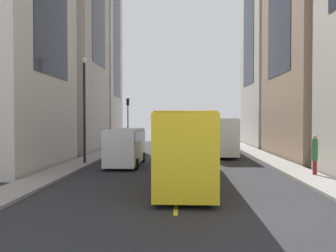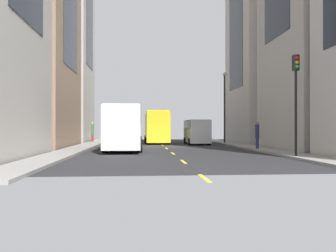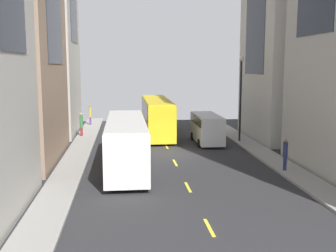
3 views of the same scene
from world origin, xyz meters
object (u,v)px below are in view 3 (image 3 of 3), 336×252
object	(u,v)px
pedestrian_crossing_mid	(285,153)
pedestrian_crossing_near	(81,124)
city_bus_white	(126,139)
streetcar_yellow	(157,114)
pedestrian_walking_far	(90,114)
delivery_van_white	(207,126)

from	to	relation	value
pedestrian_crossing_mid	pedestrian_crossing_near	distance (m)	20.77
city_bus_white	streetcar_yellow	distance (m)	13.77
city_bus_white	pedestrian_crossing_near	world-z (taller)	city_bus_white
pedestrian_crossing_near	pedestrian_walking_far	xyz separation A→B (m)	(0.25, 7.53, 0.03)
city_bus_white	pedestrian_crossing_mid	world-z (taller)	city_bus_white
city_bus_white	delivery_van_white	bearing A→B (deg)	49.40
city_bus_white	pedestrian_walking_far	size ratio (longest dim) A/B	5.16
city_bus_white	pedestrian_walking_far	world-z (taller)	city_bus_white
pedestrian_crossing_near	streetcar_yellow	bearing A→B (deg)	-65.29
pedestrian_crossing_mid	city_bus_white	bearing A→B (deg)	-134.73
city_bus_white	pedestrian_crossing_mid	bearing A→B (deg)	-11.85
pedestrian_walking_far	pedestrian_crossing_mid	bearing A→B (deg)	120.82
streetcar_yellow	delivery_van_white	xyz separation A→B (m)	(4.11, -4.94, -0.61)
streetcar_yellow	pedestrian_crossing_near	world-z (taller)	streetcar_yellow
city_bus_white	streetcar_yellow	xyz separation A→B (m)	(3.15, 13.41, 0.12)
streetcar_yellow	delivery_van_white	distance (m)	6.46
streetcar_yellow	pedestrian_crossing_mid	world-z (taller)	streetcar_yellow
streetcar_yellow	pedestrian_walking_far	xyz separation A→B (m)	(-7.14, 6.79, -0.74)
streetcar_yellow	delivery_van_white	world-z (taller)	streetcar_yellow
pedestrian_walking_far	city_bus_white	bearing A→B (deg)	99.40
city_bus_white	pedestrian_crossing_near	distance (m)	13.37
city_bus_white	delivery_van_white	xyz separation A→B (m)	(7.26, 8.46, -0.49)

